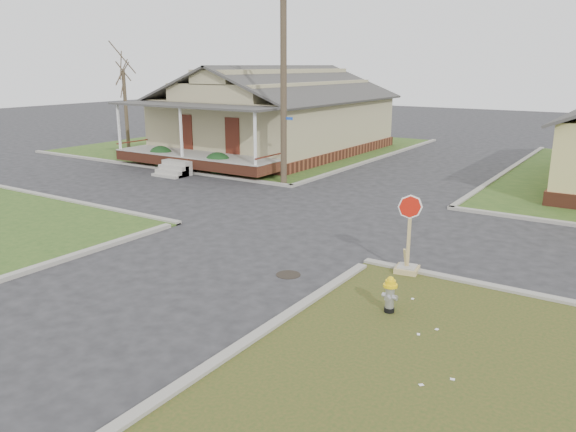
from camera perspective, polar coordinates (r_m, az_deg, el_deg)
The scene contains 11 objects.
ground at distance 16.24m, azimuth -5.52°, elevation -3.91°, with size 120.00×120.00×0.00m, color #252527.
verge_far_left at distance 37.92m, azimuth -3.91°, elevation 7.11°, with size 19.00×19.00×0.05m, color #2E4E1B.
curbs at distance 20.20m, azimuth 3.35°, elevation -0.05°, with size 80.00×40.00×0.12m, color #9A968B, non-canonical shape.
manhole at distance 14.64m, azimuth 0.03°, elevation -5.98°, with size 0.64×0.64×0.01m, color black.
corner_house at distance 34.86m, azimuth -1.30°, elevation 10.17°, with size 10.10×15.50×5.30m.
utility_pole at distance 25.04m, azimuth -0.46°, elevation 13.70°, with size 1.80×0.28×9.00m.
tree_far_left at distance 36.70m, azimuth -16.13°, elevation 10.19°, with size 0.22×0.22×4.90m, color #3B2E22.
fire_hydrant at distance 12.46m, azimuth 10.32°, elevation -7.66°, with size 0.31×0.31×0.83m.
stop_sign at distance 14.87m, azimuth 12.06°, elevation -3.97°, with size 0.59×0.57×2.08m.
hedge_left at distance 30.65m, azimuth -12.78°, elevation 5.95°, with size 1.43×1.17×1.09m, color #153B19.
hedge_right at distance 27.97m, azimuth -7.14°, elevation 5.35°, with size 1.42×1.16×1.09m, color #153B19.
Camera 1 is at (9.68, -11.93, 5.27)m, focal length 35.00 mm.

